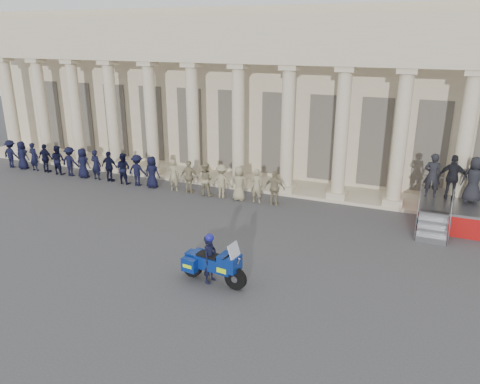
% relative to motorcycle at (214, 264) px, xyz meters
% --- Properties ---
extents(ground, '(90.00, 90.00, 0.00)m').
position_rel_motorcycle_xyz_m(ground, '(-1.94, 1.48, -0.67)').
color(ground, '#3C3C3F').
rests_on(ground, ground).
extents(building, '(40.00, 12.50, 9.00)m').
position_rel_motorcycle_xyz_m(building, '(-1.94, 16.23, 3.85)').
color(building, '#C5B594').
rests_on(building, ground).
extents(officer_rank, '(17.72, 0.63, 1.67)m').
position_rel_motorcycle_xyz_m(officer_rank, '(-9.21, 7.63, 0.16)').
color(officer_rank, black).
rests_on(officer_rank, ground).
extents(motorcycle, '(2.42, 1.05, 1.55)m').
position_rel_motorcycle_xyz_m(motorcycle, '(0.00, 0.00, 0.00)').
color(motorcycle, black).
rests_on(motorcycle, ground).
extents(rider, '(0.45, 0.62, 1.69)m').
position_rel_motorcycle_xyz_m(rider, '(-0.13, 0.01, 0.17)').
color(rider, black).
rests_on(rider, ground).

